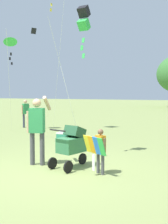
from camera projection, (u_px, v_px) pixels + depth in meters
ground_plane at (54, 171)px, 6.50m from camera, size 120.00×120.00×0.00m
child_with_butterfly_kite at (99, 147)px, 6.21m from camera, size 0.63×0.48×1.01m
person_adult_flyer at (37, 125)px, 6.99m from camera, size 0.55×0.60×1.74m
stroller at (72, 143)px, 6.77m from camera, size 0.72×1.12×1.03m
kite_adult_black at (84, 19)px, 7.75m from camera, size 0.59×1.39×4.23m
kite_orange_delta at (10, 43)px, 12.97m from camera, size 2.53×3.29×4.36m
person_sitting_far at (26, 111)px, 14.49m from camera, size 0.30×0.43×1.43m
cooler_box at (63, 137)px, 10.30m from camera, size 0.45×0.33×0.35m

